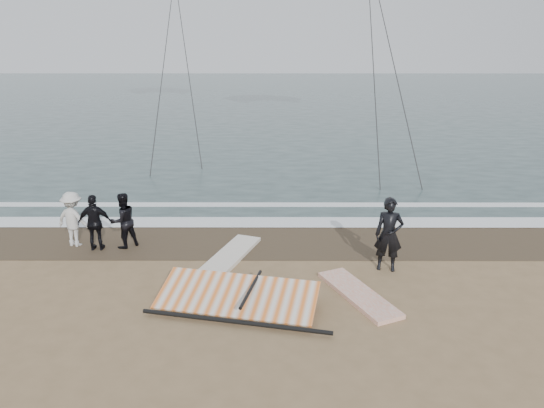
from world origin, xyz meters
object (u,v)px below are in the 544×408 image
Objects in this scene: board_white at (358,294)px; sail_rig at (235,296)px; board_cream at (230,255)px; man_main at (389,235)px.

board_white is 0.64× the size of sail_rig.
board_cream is (-3.07, 2.11, 0.00)m from board_white.
man_main is 1.90m from board_white.
board_white is 0.95× the size of board_cream.
board_cream is (-3.98, 0.71, -0.88)m from man_main.
sail_rig is at bearing 162.99° from board_white.
sail_rig is (-2.77, -0.36, 0.14)m from board_white.
man_main reaches higher than board_cream.
sail_rig is at bearing -63.30° from board_cream.
board_cream is at bearing 120.99° from board_white.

